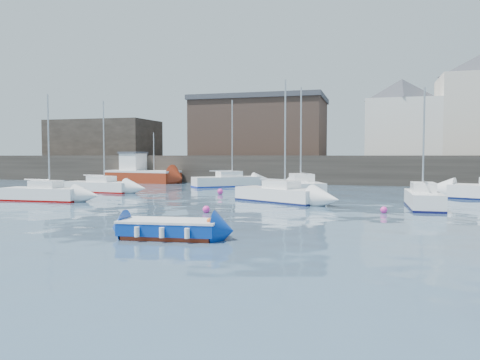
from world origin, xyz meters
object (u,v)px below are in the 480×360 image
(sailboat_c, at_px, (424,199))
(sailboat_h, at_px, (226,181))
(sailboat_b, at_px, (278,194))
(sailboat_e, at_px, (99,186))
(buoy_near, at_px, (206,213))
(buoy_far, at_px, (220,194))
(sailboat_a, at_px, (43,193))
(buoy_mid, at_px, (384,213))
(fishing_boat, at_px, (140,173))
(sailboat_f, at_px, (302,187))
(blue_dinghy, at_px, (170,228))

(sailboat_c, xyz_separation_m, sailboat_h, (-16.28, 14.46, 0.01))
(sailboat_b, distance_m, sailboat_e, 16.14)
(buoy_near, distance_m, buoy_far, 11.82)
(sailboat_a, relative_size, sailboat_e, 0.94)
(sailboat_c, relative_size, buoy_mid, 19.31)
(sailboat_e, bearing_deg, sailboat_h, 49.06)
(sailboat_a, bearing_deg, buoy_near, -14.02)
(fishing_boat, height_order, buoy_far, fishing_boat)
(buoy_far, bearing_deg, buoy_mid, -37.17)
(buoy_far, bearing_deg, fishing_boat, 136.87)
(sailboat_b, xyz_separation_m, sailboat_f, (0.71, 6.00, 0.07))
(sailboat_e, height_order, sailboat_f, sailboat_f)
(sailboat_c, distance_m, buoy_near, 12.45)
(sailboat_c, xyz_separation_m, sailboat_f, (-7.95, 7.25, 0.05))
(sailboat_h, xyz_separation_m, buoy_near, (5.08, -19.86, -0.54))
(blue_dinghy, xyz_separation_m, buoy_near, (-1.30, 7.52, -0.38))
(sailboat_f, bearing_deg, sailboat_b, -96.78)
(sailboat_c, height_order, buoy_mid, sailboat_c)
(sailboat_h, bearing_deg, buoy_mid, -51.20)
(fishing_boat, height_order, buoy_mid, fishing_boat)
(buoy_mid, bearing_deg, sailboat_e, 159.60)
(sailboat_b, height_order, sailboat_f, sailboat_f)
(blue_dinghy, xyz_separation_m, sailboat_h, (-6.38, 27.38, 0.16))
(fishing_boat, xyz_separation_m, buoy_far, (13.44, -12.59, -1.06))
(fishing_boat, relative_size, sailboat_c, 1.26)
(blue_dinghy, bearing_deg, sailboat_h, 103.11)
(buoy_near, relative_size, buoy_far, 0.87)
(fishing_boat, xyz_separation_m, sailboat_b, (18.95, -17.38, -0.56))
(fishing_boat, bearing_deg, sailboat_c, -34.01)
(sailboat_a, relative_size, sailboat_c, 1.01)
(sailboat_a, xyz_separation_m, sailboat_c, (23.75, 2.27, 0.04))
(buoy_near, xyz_separation_m, buoy_mid, (8.96, 2.40, 0.00))
(blue_dinghy, height_order, sailboat_a, sailboat_a)
(sailboat_a, bearing_deg, sailboat_h, 65.93)
(fishing_boat, height_order, sailboat_a, sailboat_a)
(sailboat_c, xyz_separation_m, buoy_near, (-11.20, -5.41, -0.53))
(sailboat_a, height_order, sailboat_f, sailboat_f)
(blue_dinghy, distance_m, sailboat_f, 20.28)
(sailboat_b, relative_size, sailboat_e, 1.05)
(sailboat_f, relative_size, buoy_mid, 23.04)
(sailboat_a, relative_size, sailboat_b, 0.90)
(sailboat_h, distance_m, buoy_far, 8.70)
(sailboat_a, relative_size, buoy_near, 17.98)
(sailboat_c, relative_size, buoy_near, 17.78)
(sailboat_f, bearing_deg, fishing_boat, 149.94)
(sailboat_a, distance_m, sailboat_h, 18.32)
(buoy_mid, bearing_deg, sailboat_b, 146.48)
(sailboat_b, xyz_separation_m, sailboat_h, (-7.62, 13.21, 0.03))
(fishing_boat, bearing_deg, sailboat_b, -42.53)
(sailboat_a, distance_m, buoy_far, 12.70)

